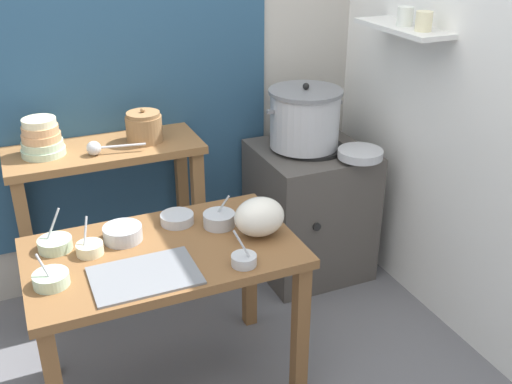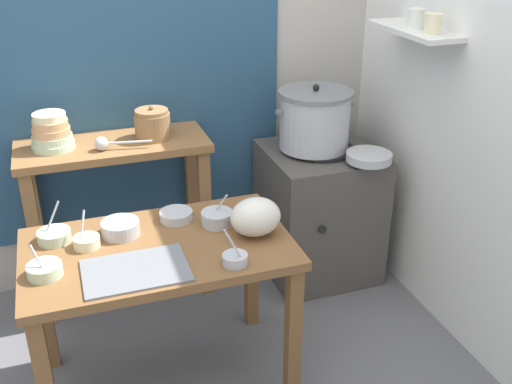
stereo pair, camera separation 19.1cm
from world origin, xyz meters
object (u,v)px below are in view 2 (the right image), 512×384
Objects in this scene: clay_pot at (152,124)px; prep_bowl_5 at (44,270)px; prep_bowl_6 at (120,228)px; prep_bowl_4 at (176,215)px; steamer_pot at (315,119)px; prep_bowl_3 at (235,259)px; bowl_stack_enamel at (52,133)px; ladle at (104,144)px; stove_block at (318,211)px; wide_pan at (369,157)px; prep_bowl_2 at (54,236)px; serving_tray at (136,270)px; back_shelf_table at (117,182)px; plastic_bag at (256,217)px; prep_bowl_1 at (217,218)px; prep_table at (160,268)px; prep_bowl_0 at (86,241)px.

prep_bowl_5 is (-0.58, -0.86, -0.23)m from clay_pot.
prep_bowl_6 is (0.31, 0.22, 0.01)m from prep_bowl_5.
steamer_pot is at bearing 28.49° from prep_bowl_4.
prep_bowl_5 is at bearing -153.86° from prep_bowl_4.
prep_bowl_3 is (-0.73, -0.91, -0.20)m from steamer_pot.
bowl_stack_enamel is 0.26m from ladle.
prep_bowl_5 reaches higher than stove_block.
ladle is 1.17× the size of wide_pan.
prep_bowl_2 reaches higher than prep_bowl_6.
serving_tray is 1.42m from wide_pan.
serving_tray is at bearing -75.85° from bowl_stack_enamel.
prep_bowl_4 is (0.24, -0.49, -0.19)m from ladle.
back_shelf_table is 4.42× the size of plastic_bag.
prep_bowl_2 is at bearing -172.00° from wide_pan.
back_shelf_table reaches higher than prep_bowl_1.
serving_tray is 0.38m from prep_bowl_3.
serving_tray reaches higher than prep_table.
ladle is (-1.12, 0.02, -0.01)m from steamer_pot.
plastic_bag is 0.86m from prep_bowl_5.
ladle is 1.35m from wide_pan.
prep_bowl_2 is (-0.12, 0.09, 0.00)m from prep_bowl_0.
bowl_stack_enamel is at bearing 84.33° from prep_bowl_5.
clay_pot is at bearing 97.01° from prep_bowl_3.
back_shelf_table is at bearing 163.20° from wide_pan.
wide_pan is at bearing 29.54° from plastic_bag.
back_shelf_table is (-0.07, 0.77, 0.07)m from prep_table.
prep_bowl_1 is (-0.75, -0.55, 0.37)m from stove_block.
back_shelf_table is 6.76× the size of prep_bowl_1.
prep_bowl_0 is 1.14× the size of prep_bowl_5.
ladle reaches higher than plastic_bag.
steamer_pot is at bearing 153.38° from stove_block.
steamer_pot is at bearing 27.58° from prep_bowl_5.
back_shelf_table is 1.32m from wide_pan.
plastic_bag is 1.47× the size of prep_bowl_4.
ladle is at bearing 112.55° from prep_bowl_3.
clay_pot is at bearing 171.76° from stove_block.
bowl_stack_enamel reaches higher than prep_bowl_5.
prep_bowl_0 is at bearing -178.60° from prep_bowl_1.
bowl_stack_enamel reaches higher than stove_block.
serving_tray is 0.31m from prep_bowl_6.
ladle is at bearing 178.12° from stove_block.
bowl_stack_enamel reaches higher than prep_bowl_6.
prep_table is 7.75× the size of prep_bowl_1.
ladle reaches higher than back_shelf_table.
prep_bowl_5 is (-0.70, 0.16, 0.00)m from prep_bowl_3.
prep_bowl_4 is at bearing -91.51° from clay_pot.
prep_bowl_4 is (-0.29, 0.24, -0.06)m from plastic_bag.
ladle reaches higher than prep_bowl_0.
serving_tray is at bearing -144.68° from stove_block.
plastic_bag is 0.38m from prep_bowl_4.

